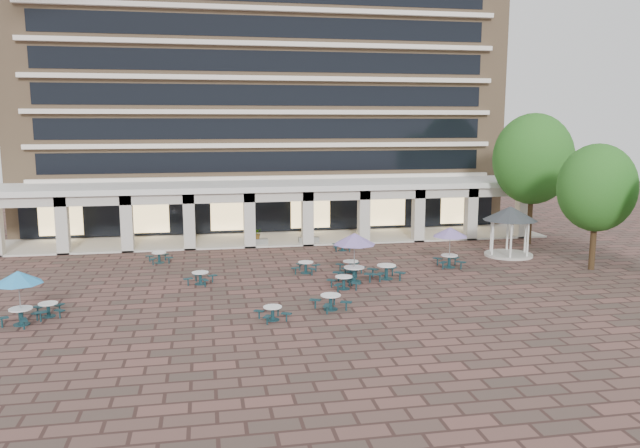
{
  "coord_description": "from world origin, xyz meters",
  "views": [
    {
      "loc": [
        -5.15,
        -31.85,
        8.92
      ],
      "look_at": [
        1.3,
        3.0,
        3.11
      ],
      "focal_mm": 35.0,
      "sensor_mm": 36.0,
      "label": 1
    }
  ],
  "objects_px": {
    "planter_left": "(258,238)",
    "planter_right": "(309,237)",
    "picnic_table_0": "(48,308)",
    "picnic_table_2": "(331,301)",
    "picnic_table_1": "(273,312)",
    "gazebo": "(510,219)"
  },
  "relations": [
    {
      "from": "picnic_table_1",
      "to": "planter_left",
      "type": "bearing_deg",
      "value": 70.39
    },
    {
      "from": "picnic_table_0",
      "to": "planter_right",
      "type": "height_order",
      "value": "planter_right"
    },
    {
      "from": "picnic_table_0",
      "to": "planter_left",
      "type": "xyz_separation_m",
      "value": [
        10.96,
        15.09,
        0.14
      ]
    },
    {
      "from": "picnic_table_2",
      "to": "gazebo",
      "type": "relative_size",
      "value": 0.56
    },
    {
      "from": "picnic_table_1",
      "to": "planter_right",
      "type": "distance_m",
      "value": 18.1
    },
    {
      "from": "gazebo",
      "to": "planter_left",
      "type": "distance_m",
      "value": 17.74
    },
    {
      "from": "picnic_table_1",
      "to": "planter_right",
      "type": "xyz_separation_m",
      "value": [
        4.57,
        17.51,
        0.13
      ]
    },
    {
      "from": "picnic_table_0",
      "to": "planter_right",
      "type": "xyz_separation_m",
      "value": [
        14.74,
        15.09,
        0.13
      ]
    },
    {
      "from": "picnic_table_0",
      "to": "picnic_table_1",
      "type": "xyz_separation_m",
      "value": [
        10.17,
        -2.41,
        -0.0
      ]
    },
    {
      "from": "planter_right",
      "to": "planter_left",
      "type": "bearing_deg",
      "value": 180.0
    },
    {
      "from": "picnic_table_0",
      "to": "picnic_table_2",
      "type": "height_order",
      "value": "picnic_table_2"
    },
    {
      "from": "picnic_table_0",
      "to": "planter_left",
      "type": "bearing_deg",
      "value": 41.82
    },
    {
      "from": "picnic_table_0",
      "to": "picnic_table_2",
      "type": "relative_size",
      "value": 0.84
    },
    {
      "from": "picnic_table_2",
      "to": "planter_left",
      "type": "distance_m",
      "value": 16.53
    },
    {
      "from": "picnic_table_1",
      "to": "picnic_table_2",
      "type": "relative_size",
      "value": 0.86
    },
    {
      "from": "picnic_table_0",
      "to": "planter_right",
      "type": "distance_m",
      "value": 21.1
    },
    {
      "from": "planter_left",
      "to": "picnic_table_2",
      "type": "bearing_deg",
      "value": -82.61
    },
    {
      "from": "planter_left",
      "to": "picnic_table_1",
      "type": "bearing_deg",
      "value": -92.59
    },
    {
      "from": "gazebo",
      "to": "planter_right",
      "type": "relative_size",
      "value": 2.39
    },
    {
      "from": "picnic_table_0",
      "to": "picnic_table_2",
      "type": "xyz_separation_m",
      "value": [
        13.09,
        -1.3,
        0.05
      ]
    },
    {
      "from": "picnic_table_0",
      "to": "gazebo",
      "type": "xyz_separation_m",
      "value": [
        27.3,
        8.47,
        2.12
      ]
    },
    {
      "from": "planter_left",
      "to": "planter_right",
      "type": "height_order",
      "value": "planter_left"
    }
  ]
}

